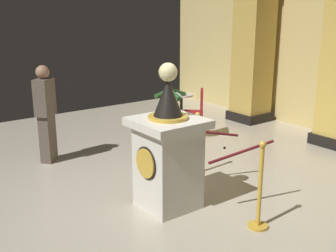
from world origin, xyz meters
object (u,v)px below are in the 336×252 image
at_px(pedestal_clock, 168,153).
at_px(stanchion_far, 197,153).
at_px(cafe_chair_red, 197,109).
at_px(bystander_guest, 46,112).
at_px(stanchion_near, 259,198).
at_px(cafe_table, 181,107).
at_px(potted_palm_left, 171,120).

bearing_deg(pedestal_clock, stanchion_far, 121.06).
relative_size(stanchion_far, cafe_chair_red, 1.03).
xyz_separation_m(bystander_guest, cafe_chair_red, (0.43, 2.88, -0.28)).
bearing_deg(pedestal_clock, bystander_guest, -166.66).
bearing_deg(cafe_chair_red, stanchion_far, -40.55).
height_order(stanchion_near, cafe_table, stanchion_near).
distance_m(potted_palm_left, cafe_chair_red, 0.63).
relative_size(potted_palm_left, bystander_guest, 0.62).
bearing_deg(bystander_guest, pedestal_clock, 13.34).
distance_m(bystander_guest, cafe_chair_red, 2.93).
relative_size(stanchion_near, bystander_guest, 0.66).
relative_size(cafe_table, cafe_chair_red, 0.79).
xyz_separation_m(pedestal_clock, bystander_guest, (-2.52, -0.60, 0.13)).
height_order(stanchion_far, bystander_guest, bystander_guest).
bearing_deg(cafe_table, pedestal_clock, -41.47).
bearing_deg(bystander_guest, cafe_table, 93.27).
bearing_deg(stanchion_far, pedestal_clock, -58.94).
bearing_deg(stanchion_far, cafe_table, 146.85).
distance_m(pedestal_clock, potted_palm_left, 3.30).
bearing_deg(stanchion_near, bystander_guest, -162.85).
height_order(stanchion_far, cafe_table, stanchion_far).
height_order(bystander_guest, cafe_chair_red, bystander_guest).
height_order(potted_palm_left, cafe_table, potted_palm_left).
distance_m(stanchion_near, cafe_table, 4.20).
bearing_deg(potted_palm_left, stanchion_far, -26.72).
distance_m(pedestal_clock, bystander_guest, 2.59).
xyz_separation_m(stanchion_far, cafe_table, (-2.08, 1.36, 0.14)).
relative_size(stanchion_far, bystander_guest, 0.61).
xyz_separation_m(stanchion_near, potted_palm_left, (-3.65, 1.50, -0.09)).
xyz_separation_m(stanchion_near, cafe_table, (-3.77, 1.87, 0.11)).
height_order(stanchion_far, cafe_chair_red, stanchion_far).
bearing_deg(cafe_chair_red, potted_palm_left, -150.33).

